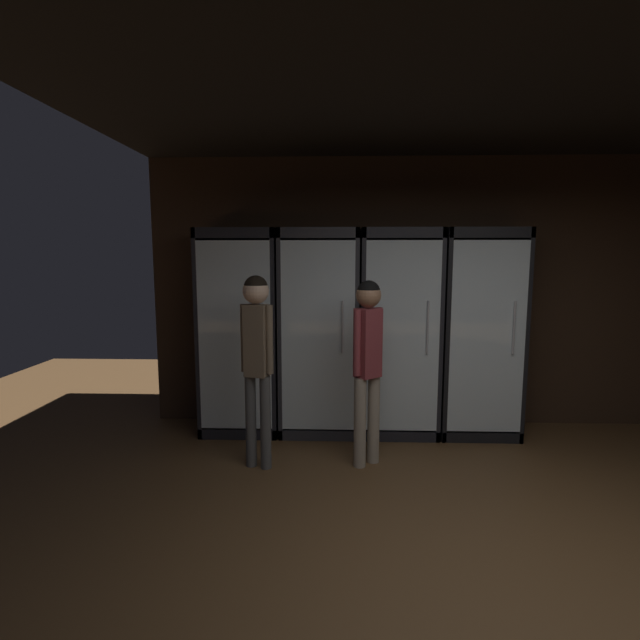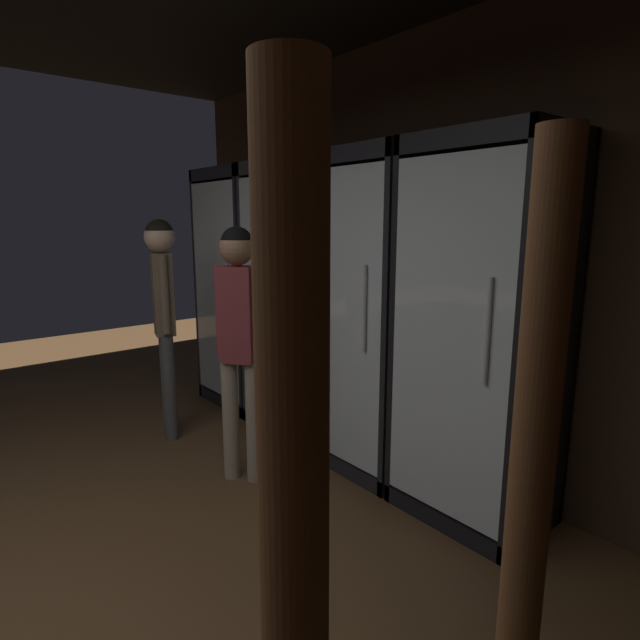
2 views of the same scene
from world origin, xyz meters
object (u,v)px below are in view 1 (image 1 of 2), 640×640
cooler_center (398,334)px  shopper_far (257,345)px  cooler_left (319,333)px  cooler_right (477,335)px  cooler_far_left (241,333)px  shopper_near (368,352)px

cooler_center → shopper_far: size_ratio=1.26×
cooler_left → cooler_right: same height
cooler_far_left → cooler_right: size_ratio=1.00×
cooler_left → cooler_center: size_ratio=1.00×
cooler_right → cooler_far_left: bearing=-180.0°
shopper_far → cooler_right: bearing=24.0°
cooler_left → shopper_near: cooler_left is taller
cooler_left → shopper_near: size_ratio=1.29×
cooler_left → shopper_near: bearing=-62.1°
cooler_left → cooler_right: size_ratio=1.00×
cooler_left → cooler_center: bearing=0.1°
cooler_center → shopper_far: bearing=-144.2°
shopper_near → shopper_far: bearing=-174.6°
cooler_far_left → shopper_far: bearing=-71.3°
cooler_far_left → cooler_center: (1.59, -0.00, 0.00)m
cooler_far_left → cooler_left: same height
shopper_near → shopper_far: size_ratio=0.97×
cooler_far_left → shopper_far: cooler_far_left is taller
cooler_far_left → shopper_near: (1.24, -0.83, -0.02)m
shopper_near → cooler_center: bearing=66.9°
cooler_center → shopper_near: size_ratio=1.29×
cooler_right → shopper_near: (-1.15, -0.83, -0.02)m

